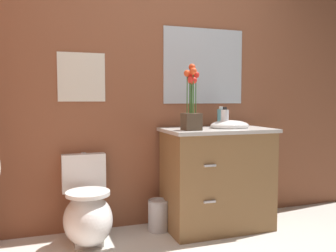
{
  "coord_description": "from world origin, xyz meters",
  "views": [
    {
      "loc": [
        -0.95,
        -1.64,
        1.14
      ],
      "look_at": [
        0.0,
        1.13,
        0.92
      ],
      "focal_mm": 38.51,
      "sensor_mm": 36.0,
      "label": 1
    }
  ],
  "objects_px": {
    "toilet": "(87,213)",
    "vanity_cabinet": "(217,177)",
    "soap_bottle": "(225,119)",
    "wall_poster": "(82,77)",
    "wall_mirror": "(204,66)",
    "flower_vase": "(192,106)",
    "lotion_bottle": "(221,118)",
    "trash_bin": "(158,215)"
  },
  "relations": [
    {
      "from": "vanity_cabinet",
      "to": "trash_bin",
      "type": "bearing_deg",
      "value": 169.61
    },
    {
      "from": "toilet",
      "to": "lotion_bottle",
      "type": "relative_size",
      "value": 3.66
    },
    {
      "from": "lotion_bottle",
      "to": "wall_poster",
      "type": "distance_m",
      "value": 1.28
    },
    {
      "from": "toilet",
      "to": "vanity_cabinet",
      "type": "xyz_separation_m",
      "value": [
        1.13,
        -0.03,
        0.21
      ]
    },
    {
      "from": "wall_poster",
      "to": "wall_mirror",
      "type": "relative_size",
      "value": 0.51
    },
    {
      "from": "vanity_cabinet",
      "to": "wall_poster",
      "type": "distance_m",
      "value": 1.45
    },
    {
      "from": "soap_bottle",
      "to": "wall_poster",
      "type": "distance_m",
      "value": 1.28
    },
    {
      "from": "lotion_bottle",
      "to": "trash_bin",
      "type": "distance_m",
      "value": 1.03
    },
    {
      "from": "wall_poster",
      "to": "wall_mirror",
      "type": "distance_m",
      "value": 1.13
    },
    {
      "from": "flower_vase",
      "to": "soap_bottle",
      "type": "xyz_separation_m",
      "value": [
        0.35,
        0.09,
        -0.12
      ]
    },
    {
      "from": "soap_bottle",
      "to": "toilet",
      "type": "bearing_deg",
      "value": 178.19
    },
    {
      "from": "lotion_bottle",
      "to": "wall_poster",
      "type": "relative_size",
      "value": 0.46
    },
    {
      "from": "toilet",
      "to": "vanity_cabinet",
      "type": "height_order",
      "value": "vanity_cabinet"
    },
    {
      "from": "toilet",
      "to": "flower_vase",
      "type": "relative_size",
      "value": 1.27
    },
    {
      "from": "vanity_cabinet",
      "to": "wall_poster",
      "type": "relative_size",
      "value": 2.6
    },
    {
      "from": "flower_vase",
      "to": "wall_poster",
      "type": "height_order",
      "value": "wall_poster"
    },
    {
      "from": "toilet",
      "to": "lotion_bottle",
      "type": "height_order",
      "value": "lotion_bottle"
    },
    {
      "from": "wall_mirror",
      "to": "toilet",
      "type": "bearing_deg",
      "value": -166.63
    },
    {
      "from": "vanity_cabinet",
      "to": "lotion_bottle",
      "type": "distance_m",
      "value": 0.54
    },
    {
      "from": "soap_bottle",
      "to": "wall_poster",
      "type": "height_order",
      "value": "wall_poster"
    },
    {
      "from": "vanity_cabinet",
      "to": "soap_bottle",
      "type": "xyz_separation_m",
      "value": [
        0.06,
        -0.01,
        0.52
      ]
    },
    {
      "from": "wall_poster",
      "to": "trash_bin",
      "type": "bearing_deg",
      "value": -18.04
    },
    {
      "from": "wall_mirror",
      "to": "trash_bin",
      "type": "bearing_deg",
      "value": -158.74
    },
    {
      "from": "lotion_bottle",
      "to": "trash_bin",
      "type": "xyz_separation_m",
      "value": [
        -0.6,
        -0.01,
        -0.84
      ]
    },
    {
      "from": "flower_vase",
      "to": "wall_poster",
      "type": "relative_size",
      "value": 1.33
    },
    {
      "from": "vanity_cabinet",
      "to": "flower_vase",
      "type": "relative_size",
      "value": 1.96
    },
    {
      "from": "trash_bin",
      "to": "wall_mirror",
      "type": "relative_size",
      "value": 0.34
    },
    {
      "from": "trash_bin",
      "to": "wall_poster",
      "type": "relative_size",
      "value": 0.66
    },
    {
      "from": "wall_poster",
      "to": "wall_mirror",
      "type": "xyz_separation_m",
      "value": [
        1.13,
        0.0,
        0.12
      ]
    },
    {
      "from": "vanity_cabinet",
      "to": "wall_poster",
      "type": "height_order",
      "value": "wall_poster"
    },
    {
      "from": "wall_mirror",
      "to": "soap_bottle",
      "type": "bearing_deg",
      "value": -78.15
    },
    {
      "from": "lotion_bottle",
      "to": "trash_bin",
      "type": "height_order",
      "value": "lotion_bottle"
    },
    {
      "from": "wall_mirror",
      "to": "flower_vase",
      "type": "bearing_deg",
      "value": -126.29
    },
    {
      "from": "toilet",
      "to": "soap_bottle",
      "type": "xyz_separation_m",
      "value": [
        1.19,
        -0.04,
        0.73
      ]
    },
    {
      "from": "vanity_cabinet",
      "to": "wall_mirror",
      "type": "distance_m",
      "value": 1.04
    },
    {
      "from": "toilet",
      "to": "wall_poster",
      "type": "xyz_separation_m",
      "value": [
        0.0,
        0.27,
        1.08
      ]
    },
    {
      "from": "vanity_cabinet",
      "to": "wall_mirror",
      "type": "bearing_deg",
      "value": 90.51
    },
    {
      "from": "flower_vase",
      "to": "trash_bin",
      "type": "xyz_separation_m",
      "value": [
        -0.23,
        0.19,
        -0.95
      ]
    },
    {
      "from": "toilet",
      "to": "flower_vase",
      "type": "bearing_deg",
      "value": -8.41
    },
    {
      "from": "trash_bin",
      "to": "soap_bottle",
      "type": "bearing_deg",
      "value": -10.37
    },
    {
      "from": "wall_poster",
      "to": "toilet",
      "type": "bearing_deg",
      "value": -90.0
    },
    {
      "from": "soap_bottle",
      "to": "wall_mirror",
      "type": "distance_m",
      "value": 0.57
    }
  ]
}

